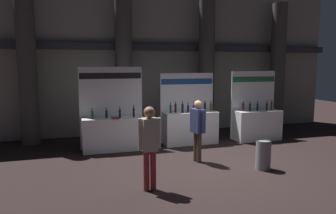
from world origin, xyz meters
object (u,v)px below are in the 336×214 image
at_px(trash_bin, 263,155).
at_px(visitor_4, 198,126).
at_px(exhibitor_booth_0, 113,130).
at_px(exhibitor_booth_1, 190,125).
at_px(visitor_1, 150,141).
at_px(exhibitor_booth_2, 257,122).

relative_size(trash_bin, visitor_4, 0.44).
bearing_deg(visitor_4, exhibitor_booth_0, -145.93).
height_order(exhibitor_booth_1, visitor_1, exhibitor_booth_1).
xyz_separation_m(exhibitor_booth_2, visitor_4, (-2.89, -1.78, 0.37)).
xyz_separation_m(exhibitor_booth_1, visitor_1, (-2.18, -3.47, 0.41)).
distance_m(exhibitor_booth_0, exhibitor_booth_1, 2.50).
bearing_deg(trash_bin, exhibitor_booth_0, 138.79).
bearing_deg(trash_bin, exhibitor_booth_2, 60.70).
bearing_deg(exhibitor_booth_2, visitor_4, -148.46).
xyz_separation_m(exhibitor_booth_2, visitor_1, (-4.56, -3.32, 0.42)).
bearing_deg(exhibitor_booth_1, exhibitor_booth_0, -177.79).
distance_m(exhibitor_booth_1, visitor_1, 4.12).
relative_size(exhibitor_booth_1, visitor_4, 1.39).
xyz_separation_m(exhibitor_booth_2, trash_bin, (-1.58, -2.82, -0.24)).
height_order(exhibitor_booth_0, visitor_4, exhibitor_booth_0).
distance_m(exhibitor_booth_1, trash_bin, 3.09).
distance_m(exhibitor_booth_2, visitor_4, 3.42).
relative_size(exhibitor_booth_1, exhibitor_booth_2, 0.98).
distance_m(exhibitor_booth_0, visitor_1, 3.42).
height_order(trash_bin, visitor_1, visitor_1).
bearing_deg(exhibitor_booth_2, exhibitor_booth_1, 176.20).
relative_size(exhibitor_booth_0, visitor_1, 1.44).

